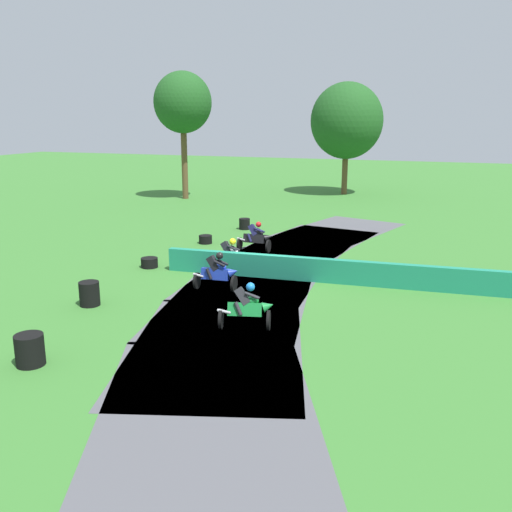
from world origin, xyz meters
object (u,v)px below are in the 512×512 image
object	(u,v)px
motorcycle_trailing_blue	(217,272)
tire_stack_extra_a	(30,350)
tire_stack_mid_a	(205,239)
tire_stack_far	(89,294)
tire_stack_near	(244,224)
motorcycle_chase_white	(230,256)
tire_stack_mid_b	(149,263)
motorcycle_lead_black	(256,237)
motorcycle_fourth_green	(248,307)

from	to	relation	value
motorcycle_trailing_blue	tire_stack_extra_a	world-z (taller)	motorcycle_trailing_blue
tire_stack_mid_a	tire_stack_far	world-z (taller)	tire_stack_far
tire_stack_near	tire_stack_extra_a	xyz separation A→B (m)	(1.03, -17.98, 0.10)
tire_stack_extra_a	tire_stack_near	bearing A→B (deg)	93.29
motorcycle_chase_white	tire_stack_mid_b	bearing A→B (deg)	-172.68
tire_stack_near	motorcycle_chase_white	bearing A→B (deg)	-73.16
tire_stack_near	tire_stack_mid_b	world-z (taller)	tire_stack_near
motorcycle_chase_white	tire_stack_far	bearing A→B (deg)	-118.18
tire_stack_far	tire_stack_extra_a	distance (m)	4.57
motorcycle_trailing_blue	tire_stack_mid_a	size ratio (longest dim) A/B	2.63
motorcycle_trailing_blue	tire_stack_mid_b	size ratio (longest dim) A/B	2.45
tire_stack_near	tire_stack_mid_b	bearing A→B (deg)	-95.75
tire_stack_near	motorcycle_lead_black	bearing A→B (deg)	-63.41
motorcycle_lead_black	tire_stack_mid_b	size ratio (longest dim) A/B	2.44
tire_stack_extra_a	tire_stack_mid_b	bearing A→B (deg)	101.74
motorcycle_fourth_green	tire_stack_mid_b	xyz separation A→B (m)	(-6.16, 5.01, -0.43)
motorcycle_lead_black	tire_stack_near	distance (m)	5.13
motorcycle_trailing_blue	tire_stack_near	distance (m)	11.09
motorcycle_lead_black	tire_stack_far	world-z (taller)	motorcycle_lead_black
motorcycle_fourth_green	tire_stack_extra_a	size ratio (longest dim) A/B	2.10
motorcycle_fourth_green	tire_stack_near	size ratio (longest dim) A/B	2.79
motorcycle_fourth_green	motorcycle_chase_white	bearing A→B (deg)	116.91
motorcycle_chase_white	tire_stack_mid_b	world-z (taller)	motorcycle_chase_white
tire_stack_near	motorcycle_fourth_green	bearing A→B (deg)	-69.01
motorcycle_chase_white	tire_stack_mid_b	size ratio (longest dim) A/B	2.45
motorcycle_lead_black	tire_stack_far	size ratio (longest dim) A/B	2.10
tire_stack_near	tire_stack_far	world-z (taller)	tire_stack_far
motorcycle_lead_black	tire_stack_near	size ratio (longest dim) A/B	2.80
motorcycle_fourth_green	tire_stack_mid_a	size ratio (longest dim) A/B	2.62
motorcycle_lead_black	tire_stack_extra_a	xyz separation A→B (m)	(-1.26, -13.40, -0.24)
tire_stack_mid_b	motorcycle_trailing_blue	bearing A→B (deg)	-26.26
motorcycle_lead_black	motorcycle_chase_white	xyz separation A→B (m)	(0.23, -3.75, 0.00)
motorcycle_chase_white	tire_stack_far	xyz separation A→B (m)	(-2.84, -5.29, -0.25)
tire_stack_extra_a	tire_stack_far	bearing A→B (deg)	107.21
motorcycle_lead_black	tire_stack_far	distance (m)	9.41
motorcycle_chase_white	tire_stack_near	world-z (taller)	motorcycle_chase_white
motorcycle_trailing_blue	tire_stack_mid_a	xyz separation A→B (m)	(-3.55, 6.76, -0.46)
tire_stack_near	motorcycle_trailing_blue	bearing A→B (deg)	-74.35
tire_stack_near	tire_stack_far	bearing A→B (deg)	-91.33
motorcycle_lead_black	tire_stack_near	world-z (taller)	motorcycle_lead_black
motorcycle_trailing_blue	motorcycle_fourth_green	distance (m)	3.85
motorcycle_chase_white	tire_stack_far	size ratio (longest dim) A/B	2.10
motorcycle_lead_black	tire_stack_mid_a	xyz separation A→B (m)	(-2.86, 0.67, -0.44)
tire_stack_mid_a	motorcycle_fourth_green	bearing A→B (deg)	-59.33
tire_stack_mid_b	tire_stack_mid_a	bearing A→B (deg)	86.24
motorcycle_lead_black	tire_stack_mid_a	size ratio (longest dim) A/B	2.63
motorcycle_fourth_green	tire_stack_far	world-z (taller)	motorcycle_fourth_green
motorcycle_lead_black	motorcycle_trailing_blue	size ratio (longest dim) A/B	1.00
motorcycle_chase_white	motorcycle_fourth_green	size ratio (longest dim) A/B	1.00
tire_stack_mid_b	tire_stack_extra_a	world-z (taller)	tire_stack_extra_a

